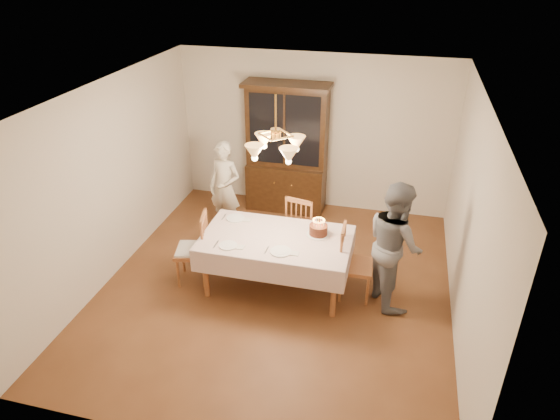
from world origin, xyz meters
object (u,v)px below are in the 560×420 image
(china_hutch, at_px, (287,151))
(elderly_woman, at_px, (225,188))
(birthday_cake, at_px, (318,230))
(dining_table, at_px, (276,242))
(chair_far_side, at_px, (303,229))

(china_hutch, height_order, elderly_woman, china_hutch)
(china_hutch, bearing_deg, birthday_cake, -66.24)
(dining_table, relative_size, china_hutch, 0.88)
(china_hutch, height_order, birthday_cake, china_hutch)
(dining_table, xyz_separation_m, chair_far_side, (0.19, 0.83, -0.24))
(chair_far_side, height_order, birthday_cake, chair_far_side)
(chair_far_side, relative_size, birthday_cake, 3.33)
(elderly_woman, height_order, birthday_cake, elderly_woman)
(dining_table, distance_m, china_hutch, 2.32)
(dining_table, bearing_deg, birthday_cake, 20.98)
(birthday_cake, bearing_deg, elderly_woman, 146.93)
(dining_table, relative_size, birthday_cake, 6.33)
(elderly_woman, distance_m, birthday_cake, 1.97)
(dining_table, bearing_deg, chair_far_side, 77.23)
(dining_table, height_order, birthday_cake, birthday_cake)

